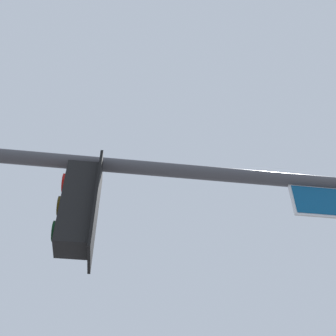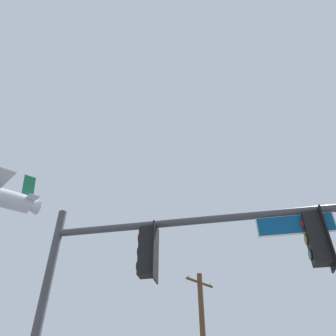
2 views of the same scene
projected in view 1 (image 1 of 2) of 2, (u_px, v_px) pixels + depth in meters
The scene contains 1 object.
signal_pole_near at pixel (116, 234), 4.89m from camera, with size 6.63×1.02×5.77m.
Camera 1 is at (-5.61, -9.76, 1.34)m, focal length 50.00 mm.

